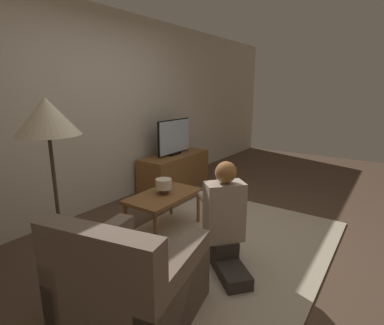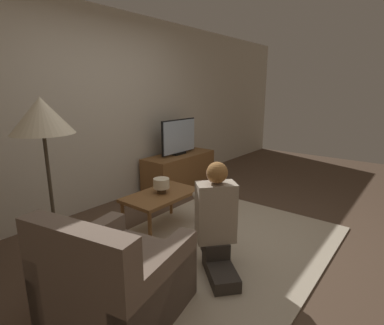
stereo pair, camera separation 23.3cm
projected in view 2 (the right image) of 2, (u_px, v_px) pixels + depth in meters
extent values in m
plane|color=brown|center=(220.00, 244.00, 3.14)|extent=(10.00, 10.00, 0.00)
cube|color=beige|center=(101.00, 110.00, 3.98)|extent=(10.00, 0.06, 2.60)
cube|color=#BCAD93|center=(220.00, 243.00, 3.13)|extent=(2.44, 1.98, 0.02)
cube|color=brown|center=(179.00, 170.00, 4.94)|extent=(1.29, 0.50, 0.54)
cube|color=black|center=(179.00, 153.00, 4.87)|extent=(0.26, 0.08, 0.04)
cube|color=black|center=(179.00, 136.00, 4.81)|extent=(0.77, 0.03, 0.54)
cube|color=silver|center=(179.00, 136.00, 4.81)|extent=(0.74, 0.04, 0.51)
cube|color=brown|center=(161.00, 195.00, 3.35)|extent=(0.85, 0.50, 0.04)
cylinder|color=brown|center=(150.00, 231.00, 2.99)|extent=(0.04, 0.04, 0.40)
cylinder|color=brown|center=(197.00, 207.00, 3.57)|extent=(0.04, 0.04, 0.40)
cylinder|color=brown|center=(123.00, 220.00, 3.24)|extent=(0.04, 0.04, 0.40)
cylinder|color=brown|center=(171.00, 200.00, 3.82)|extent=(0.04, 0.04, 0.40)
cylinder|color=#4C4233|center=(60.00, 265.00, 2.73)|extent=(0.28, 0.28, 0.03)
cylinder|color=#4C4233|center=(50.00, 189.00, 2.55)|extent=(0.03, 0.03, 1.45)
cone|color=beige|center=(42.00, 115.00, 2.40)|extent=(0.50, 0.50, 0.30)
cube|color=#7A6656|center=(120.00, 287.00, 2.14)|extent=(0.98, 0.97, 0.41)
cube|color=#7A6656|center=(78.00, 259.00, 1.75)|extent=(0.32, 0.83, 0.41)
cube|color=#7A6656|center=(160.00, 293.00, 1.97)|extent=(0.85, 0.31, 0.55)
cube|color=#7A6656|center=(84.00, 266.00, 2.27)|extent=(0.85, 0.31, 0.55)
cube|color=#332D28|center=(220.00, 271.00, 2.55)|extent=(0.48, 0.50, 0.11)
cube|color=#332D28|center=(215.00, 247.00, 2.70)|extent=(0.32, 0.33, 0.14)
cube|color=tan|center=(216.00, 212.00, 2.62)|extent=(0.39, 0.38, 0.53)
sphere|color=tan|center=(217.00, 173.00, 2.53)|extent=(0.18, 0.18, 0.18)
sphere|color=#9E6B38|center=(217.00, 172.00, 2.51)|extent=(0.18, 0.18, 0.18)
cube|color=black|center=(206.00, 195.00, 2.96)|extent=(0.12, 0.12, 0.04)
cylinder|color=tan|center=(220.00, 199.00, 2.87)|extent=(0.25, 0.27, 0.07)
cylinder|color=tan|center=(199.00, 200.00, 2.83)|extent=(0.25, 0.27, 0.07)
cylinder|color=#4C3823|center=(162.00, 190.00, 3.36)|extent=(0.10, 0.10, 0.06)
cylinder|color=beige|center=(161.00, 183.00, 3.34)|extent=(0.18, 0.18, 0.11)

